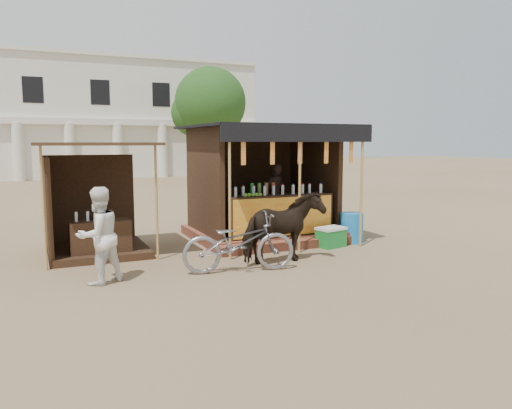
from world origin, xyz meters
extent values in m
plane|color=#846B4C|center=(0.00, 0.00, 0.00)|extent=(120.00, 120.00, 0.00)
cube|color=#974931|center=(1.00, 3.50, 0.11)|extent=(3.40, 2.80, 0.22)
cube|color=#974931|center=(1.00, 1.95, 0.10)|extent=(3.40, 0.35, 0.20)
cube|color=#3A2215|center=(1.00, 2.55, 0.69)|extent=(2.60, 0.55, 0.95)
cube|color=orange|center=(1.00, 2.27, 0.69)|extent=(2.50, 0.02, 0.88)
cube|color=#3A2215|center=(1.00, 4.75, 1.47)|extent=(3.00, 0.12, 2.50)
cube|color=#3A2215|center=(-0.50, 3.50, 1.47)|extent=(0.12, 2.50, 2.50)
cube|color=#3A2215|center=(2.50, 3.50, 1.47)|extent=(0.12, 2.50, 2.50)
cube|color=black|center=(1.00, 3.30, 2.75)|extent=(3.60, 3.60, 0.06)
cube|color=black|center=(1.00, 1.52, 2.57)|extent=(3.60, 0.06, 0.36)
cylinder|color=tan|center=(-0.60, 1.55, 1.38)|extent=(0.06, 0.06, 2.75)
cylinder|color=tan|center=(1.00, 1.55, 1.38)|extent=(0.06, 0.06, 2.75)
cylinder|color=tan|center=(2.60, 1.55, 1.38)|extent=(0.06, 0.06, 2.75)
cube|color=red|center=(-0.30, 1.55, 2.20)|extent=(0.10, 0.02, 0.55)
cube|color=red|center=(0.35, 1.55, 2.20)|extent=(0.10, 0.02, 0.55)
cube|color=red|center=(1.00, 1.55, 2.20)|extent=(0.10, 0.02, 0.55)
cube|color=red|center=(1.65, 1.55, 2.20)|extent=(0.10, 0.02, 0.55)
cube|color=red|center=(2.30, 1.55, 2.20)|extent=(0.10, 0.02, 0.55)
imported|color=black|center=(1.43, 3.60, 1.03)|extent=(0.66, 0.50, 1.62)
cube|color=#3A2215|center=(-3.00, 3.20, 0.07)|extent=(2.00, 2.00, 0.15)
cube|color=#3A2215|center=(-3.00, 4.15, 1.05)|extent=(1.90, 0.10, 2.10)
cube|color=#3A2215|center=(-3.95, 3.20, 1.05)|extent=(0.10, 1.90, 2.10)
cube|color=#472D19|center=(-3.00, 3.10, 2.35)|extent=(2.40, 2.40, 0.06)
cylinder|color=tan|center=(-4.05, 2.15, 1.18)|extent=(0.05, 0.05, 2.35)
cylinder|color=tan|center=(-1.95, 2.15, 1.18)|extent=(0.05, 0.05, 2.35)
cube|color=#3A2215|center=(-3.00, 2.70, 0.40)|extent=(1.20, 0.50, 0.80)
imported|color=black|center=(0.23, 0.82, 0.70)|extent=(1.78, 1.07, 1.41)
imported|color=gray|center=(-0.79, 0.59, 0.55)|extent=(2.18, 1.09, 1.10)
imported|color=white|center=(-3.24, 0.84, 0.82)|extent=(1.00, 0.92, 1.65)
cylinder|color=#1972BF|center=(2.67, 2.00, 0.36)|extent=(0.59, 0.59, 0.72)
cube|color=maroon|center=(2.51, 2.00, 0.15)|extent=(0.39, 0.42, 0.29)
cube|color=#1B7A2F|center=(1.96, 1.78, 0.20)|extent=(0.70, 0.56, 0.40)
cube|color=white|center=(1.96, 1.78, 0.43)|extent=(0.73, 0.58, 0.06)
cube|color=silver|center=(-2.00, 30.00, 4.00)|extent=(26.00, 7.00, 8.00)
cube|color=silver|center=(-2.00, 26.40, 3.70)|extent=(26.00, 0.50, 0.40)
cube|color=silver|center=(-2.00, 26.50, 8.05)|extent=(26.00, 0.30, 0.25)
cylinder|color=silver|center=(-5.00, 26.40, 1.80)|extent=(0.70, 0.70, 3.60)
cylinder|color=silver|center=(-2.00, 26.40, 1.80)|extent=(0.70, 0.70, 3.60)
cylinder|color=silver|center=(1.00, 26.40, 1.80)|extent=(0.70, 0.70, 3.60)
cylinder|color=silver|center=(4.00, 26.40, 1.80)|extent=(0.70, 0.70, 3.60)
cylinder|color=silver|center=(7.00, 26.40, 1.80)|extent=(0.70, 0.70, 3.60)
cylinder|color=silver|center=(10.00, 26.40, 1.80)|extent=(0.70, 0.70, 3.60)
cylinder|color=#382314|center=(6.00, 22.00, 2.00)|extent=(0.50, 0.50, 4.00)
sphere|color=#2B531C|center=(6.00, 22.00, 4.80)|extent=(4.40, 4.40, 4.40)
sphere|color=#2B531C|center=(5.20, 22.60, 4.20)|extent=(2.99, 2.99, 2.99)
camera|label=1|loc=(-4.17, -7.77, 2.38)|focal=35.00mm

